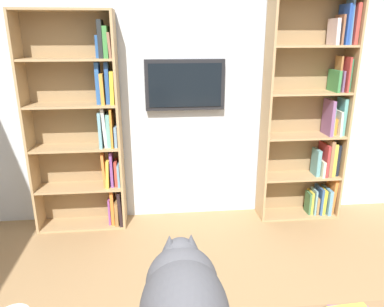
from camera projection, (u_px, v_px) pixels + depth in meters
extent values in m
cube|color=silver|center=(191.00, 86.00, 3.54)|extent=(4.52, 0.06, 2.70)
cube|color=tan|center=(345.00, 114.00, 3.59)|extent=(0.02, 0.28, 2.16)
cube|color=tan|center=(266.00, 116.00, 3.52)|extent=(0.02, 0.28, 2.16)
cube|color=#93754E|center=(300.00, 112.00, 3.68)|extent=(0.82, 0.01, 2.16)
cube|color=tan|center=(296.00, 213.00, 3.89)|extent=(0.77, 0.27, 0.02)
cube|color=tan|center=(300.00, 176.00, 3.75)|extent=(0.77, 0.27, 0.02)
cube|color=tan|center=(304.00, 136.00, 3.62)|extent=(0.77, 0.27, 0.02)
cube|color=tan|center=(308.00, 93.00, 3.49)|extent=(0.77, 0.27, 0.02)
cube|color=tan|center=(312.00, 46.00, 3.35)|extent=(0.77, 0.27, 0.02)
cube|color=orange|center=(331.00, 194.00, 3.86)|extent=(0.05, 0.19, 0.39)
cube|color=#5D90AB|center=(326.00, 200.00, 3.87)|extent=(0.04, 0.22, 0.27)
cube|color=yellow|center=(322.00, 201.00, 3.86)|extent=(0.04, 0.14, 0.26)
cube|color=#345788|center=(318.00, 199.00, 3.86)|extent=(0.02, 0.20, 0.29)
cube|color=olive|center=(315.00, 203.00, 3.88)|extent=(0.03, 0.18, 0.19)
cube|color=#6D9BA7|center=(313.00, 201.00, 3.85)|extent=(0.02, 0.15, 0.27)
cube|color=gold|center=(310.00, 201.00, 3.87)|extent=(0.02, 0.15, 0.24)
cube|color=#416F43|center=(308.00, 202.00, 3.85)|extent=(0.02, 0.13, 0.23)
cube|color=black|center=(335.00, 159.00, 3.73)|extent=(0.04, 0.13, 0.32)
cube|color=gold|center=(331.00, 158.00, 3.73)|extent=(0.04, 0.18, 0.34)
cube|color=#8E6646|center=(327.00, 157.00, 3.72)|extent=(0.04, 0.23, 0.38)
cube|color=#B13434|center=(323.00, 159.00, 3.73)|extent=(0.03, 0.23, 0.33)
cube|color=beige|center=(320.00, 167.00, 3.74)|extent=(0.03, 0.22, 0.16)
cube|color=#5D979C|center=(316.00, 162.00, 3.73)|extent=(0.04, 0.16, 0.27)
cube|color=#59A19C|center=(341.00, 116.00, 3.59)|extent=(0.03, 0.17, 0.36)
cube|color=beige|center=(337.00, 122.00, 3.60)|extent=(0.03, 0.21, 0.24)
cube|color=orange|center=(333.00, 126.00, 3.63)|extent=(0.03, 0.14, 0.16)
cube|color=#6AA4B2|center=(331.00, 121.00, 3.60)|extent=(0.02, 0.14, 0.28)
cube|color=#7F5381|center=(328.00, 117.00, 3.58)|extent=(0.03, 0.21, 0.35)
cube|color=#33784A|center=(346.00, 75.00, 3.47)|extent=(0.03, 0.16, 0.30)
cube|color=#AD3630|center=(344.00, 74.00, 3.45)|extent=(0.02, 0.22, 0.32)
cube|color=slate|center=(340.00, 81.00, 3.48)|extent=(0.02, 0.17, 0.20)
cube|color=#A16B3A|center=(338.00, 74.00, 3.46)|extent=(0.02, 0.13, 0.33)
cube|color=#3B8245|center=(334.00, 81.00, 3.47)|extent=(0.03, 0.23, 0.20)
cube|color=#BC3F36|center=(353.00, 24.00, 3.32)|extent=(0.03, 0.18, 0.36)
cube|color=#5D8DB0|center=(349.00, 23.00, 3.32)|extent=(0.03, 0.13, 0.39)
cube|color=#294F9E|center=(345.00, 25.00, 3.33)|extent=(0.02, 0.21, 0.34)
cube|color=#22469D|center=(344.00, 25.00, 3.32)|extent=(0.02, 0.20, 0.35)
cube|color=#955F40|center=(339.00, 30.00, 3.34)|extent=(0.02, 0.18, 0.26)
cube|color=black|center=(336.00, 34.00, 3.34)|extent=(0.03, 0.13, 0.19)
cube|color=silver|center=(334.00, 32.00, 3.32)|extent=(0.04, 0.20, 0.23)
cube|color=tan|center=(119.00, 126.00, 3.40)|extent=(0.02, 0.28, 2.03)
cube|color=tan|center=(28.00, 128.00, 3.32)|extent=(0.02, 0.28, 2.03)
cube|color=#93754E|center=(77.00, 123.00, 3.49)|extent=(0.84, 0.01, 2.03)
cube|color=tan|center=(84.00, 224.00, 3.67)|extent=(0.80, 0.27, 0.02)
cube|color=tan|center=(80.00, 187.00, 3.55)|extent=(0.80, 0.27, 0.02)
cube|color=tan|center=(76.00, 148.00, 3.42)|extent=(0.80, 0.27, 0.02)
cube|color=tan|center=(72.00, 105.00, 3.30)|extent=(0.80, 0.27, 0.02)
cube|color=tan|center=(67.00, 59.00, 3.17)|extent=(0.80, 0.27, 0.02)
cube|color=tan|center=(62.00, 10.00, 3.05)|extent=(0.80, 0.27, 0.02)
cube|color=black|center=(121.00, 206.00, 3.64)|extent=(0.05, 0.23, 0.35)
cube|color=olive|center=(117.00, 211.00, 3.65)|extent=(0.03, 0.21, 0.24)
cube|color=orange|center=(113.00, 205.00, 3.64)|extent=(0.03, 0.17, 0.37)
cube|color=#814289|center=(110.00, 211.00, 3.64)|extent=(0.02, 0.13, 0.26)
cube|color=#6695AC|center=(119.00, 174.00, 3.55)|extent=(0.02, 0.18, 0.22)
cube|color=#BF3E31|center=(116.00, 172.00, 3.55)|extent=(0.03, 0.16, 0.25)
cube|color=#7A4590|center=(112.00, 168.00, 3.52)|extent=(0.03, 0.14, 0.35)
cube|color=yellow|center=(108.00, 172.00, 3.53)|extent=(0.04, 0.20, 0.27)
cube|color=orange|center=(104.00, 169.00, 3.50)|extent=(0.04, 0.14, 0.34)
cube|color=#6F93AF|center=(116.00, 135.00, 3.43)|extent=(0.03, 0.20, 0.19)
cube|color=orange|center=(112.00, 127.00, 3.38)|extent=(0.02, 0.20, 0.37)
cube|color=#68A49C|center=(109.00, 130.00, 3.40)|extent=(0.03, 0.19, 0.31)
cube|color=silver|center=(105.00, 127.00, 3.39)|extent=(0.05, 0.18, 0.37)
cube|color=#6BA1B1|center=(101.00, 129.00, 3.38)|extent=(0.03, 0.21, 0.33)
cube|color=gold|center=(113.00, 87.00, 3.28)|extent=(0.04, 0.19, 0.29)
cube|color=#264C8D|center=(108.00, 83.00, 3.27)|extent=(0.03, 0.13, 0.37)
cube|color=orange|center=(103.00, 89.00, 3.27)|extent=(0.03, 0.19, 0.27)
cube|color=#2A579C|center=(98.00, 83.00, 3.25)|extent=(0.04, 0.12, 0.37)
cube|color=#8E5F48|center=(110.00, 45.00, 3.16)|extent=(0.03, 0.21, 0.21)
cube|color=#3B813A|center=(106.00, 42.00, 3.16)|extent=(0.04, 0.22, 0.26)
cube|color=black|center=(101.00, 39.00, 3.14)|extent=(0.04, 0.19, 0.32)
cube|color=#295495|center=(98.00, 47.00, 3.16)|extent=(0.03, 0.13, 0.19)
cube|color=black|center=(185.00, 85.00, 3.45)|extent=(0.75, 0.06, 0.48)
cube|color=black|center=(185.00, 85.00, 3.42)|extent=(0.68, 0.01, 0.41)
ellipsoid|color=#4C4C51|center=(182.00, 284.00, 1.33)|extent=(0.26, 0.27, 0.28)
sphere|color=#4C4C51|center=(181.00, 257.00, 1.36)|extent=(0.15, 0.15, 0.15)
cone|color=#4C4C51|center=(191.00, 244.00, 1.35)|extent=(0.07, 0.07, 0.08)
cone|color=#4C4C51|center=(170.00, 245.00, 1.34)|extent=(0.07, 0.07, 0.08)
cone|color=beige|center=(191.00, 246.00, 1.35)|extent=(0.04, 0.04, 0.06)
cone|color=beige|center=(170.00, 247.00, 1.34)|extent=(0.04, 0.04, 0.06)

